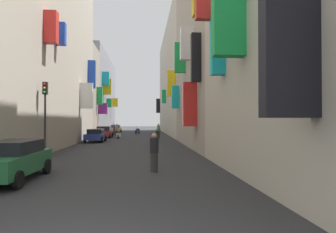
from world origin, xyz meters
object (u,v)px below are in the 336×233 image
at_px(parked_car_green, 12,160).
at_px(scooter_white, 119,135).
at_px(scooter_green, 158,131).
at_px(pedestrian_crossing, 114,130).
at_px(pedestrian_near_right, 154,152).
at_px(scooter_orange, 159,130).
at_px(parked_car_red, 104,132).
at_px(traffic_light_near_corner, 45,106).
at_px(scooter_blue, 137,131).
at_px(parked_car_blue, 96,135).
at_px(scooter_red, 154,137).
at_px(pedestrian_near_left, 158,131).
at_px(pedestrian_mid_street, 117,130).
at_px(parked_car_yellow, 116,129).

height_order(parked_car_green, scooter_white, parked_car_green).
bearing_deg(scooter_green, pedestrian_crossing, -146.39).
bearing_deg(pedestrian_near_right, scooter_orange, 86.52).
height_order(parked_car_red, pedestrian_crossing, pedestrian_crossing).
bearing_deg(scooter_green, traffic_light_near_corner, -105.89).
height_order(parked_car_red, scooter_white, parked_car_red).
height_order(scooter_green, scooter_blue, same).
bearing_deg(parked_car_blue, parked_car_green, -89.79).
bearing_deg(pedestrian_crossing, parked_car_blue, -92.91).
bearing_deg(parked_car_blue, scooter_white, 68.04).
relative_size(scooter_blue, scooter_orange, 1.06).
bearing_deg(scooter_blue, scooter_red, -82.51).
distance_m(scooter_white, pedestrian_near_left, 5.10).
distance_m(scooter_blue, pedestrian_mid_street, 8.41).
distance_m(parked_car_red, scooter_green, 12.18).
height_order(parked_car_green, scooter_red, parked_car_green).
bearing_deg(parked_car_yellow, pedestrian_crossing, -86.00).
distance_m(pedestrian_near_left, traffic_light_near_corner, 20.08).
bearing_deg(parked_car_red, parked_car_green, -89.67).
height_order(pedestrian_mid_street, traffic_light_near_corner, traffic_light_near_corner).
bearing_deg(traffic_light_near_corner, scooter_green, 74.11).
relative_size(scooter_green, pedestrian_crossing, 1.14).
height_order(parked_car_red, pedestrian_mid_street, pedestrian_mid_street).
relative_size(scooter_white, pedestrian_mid_street, 1.04).
distance_m(scooter_red, traffic_light_near_corner, 14.84).
distance_m(scooter_white, scooter_red, 5.94).
bearing_deg(scooter_white, parked_car_green, -94.50).
xyz_separation_m(scooter_white, pedestrian_mid_street, (-0.55, 3.67, 0.42)).
bearing_deg(parked_car_green, parked_car_red, 90.33).
bearing_deg(scooter_orange, pedestrian_near_right, -93.48).
relative_size(pedestrian_crossing, traffic_light_near_corner, 0.38).
bearing_deg(parked_car_red, parked_car_yellow, 89.70).
xyz_separation_m(parked_car_red, scooter_red, (6.13, -6.38, -0.30)).
relative_size(scooter_orange, scooter_red, 0.93).
bearing_deg(scooter_green, scooter_white, -114.39).
relative_size(parked_car_green, scooter_red, 2.11).
height_order(scooter_red, pedestrian_crossing, pedestrian_crossing).
distance_m(scooter_green, scooter_blue, 3.33).
xyz_separation_m(parked_car_red, parked_car_yellow, (0.07, 14.16, -0.02)).
bearing_deg(scooter_blue, parked_car_yellow, 130.69).
distance_m(scooter_green, scooter_white, 12.97).
relative_size(parked_car_green, pedestrian_crossing, 2.40).
relative_size(parked_car_yellow, pedestrian_crossing, 2.46).
bearing_deg(pedestrian_crossing, scooter_white, -79.94).
distance_m(scooter_white, pedestrian_crossing, 7.50).
xyz_separation_m(parked_car_yellow, scooter_blue, (3.96, -4.61, -0.28)).
distance_m(parked_car_red, pedestrian_mid_street, 2.14).
xyz_separation_m(scooter_orange, pedestrian_near_right, (-2.22, -36.39, 0.38)).
bearing_deg(pedestrian_mid_street, pedestrian_near_left, -23.49).
xyz_separation_m(scooter_red, pedestrian_near_right, (-0.63, -18.07, 0.38)).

